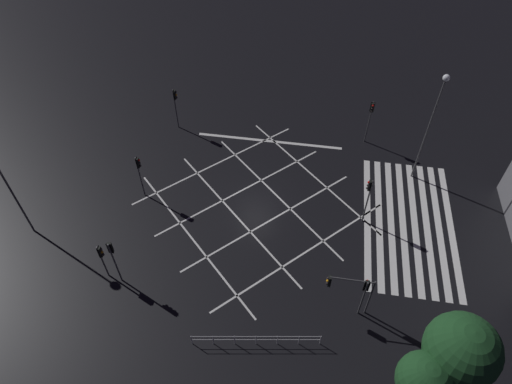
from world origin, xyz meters
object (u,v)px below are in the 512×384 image
at_px(traffic_light_median_south, 368,193).
at_px(street_tree_far, 425,381).
at_px(traffic_light_nw_cross, 102,256).
at_px(traffic_light_median_north, 139,169).
at_px(traffic_light_sw_cross, 347,287).
at_px(traffic_light_se_main, 371,115).
at_px(street_tree_near, 462,350).
at_px(street_lamp_far, 3,176).
at_px(traffic_light_nw_main, 113,254).
at_px(traffic_light_sw_main, 365,291).
at_px(street_lamp_west, 434,112).
at_px(traffic_light_ne_cross, 175,101).

relative_size(traffic_light_median_south, street_tree_far, 0.85).
bearing_deg(traffic_light_nw_cross, traffic_light_median_north, 89.55).
bearing_deg(traffic_light_sw_cross, traffic_light_median_south, -99.37).
distance_m(traffic_light_se_main, traffic_light_nw_cross, 24.66).
xyz_separation_m(traffic_light_sw_cross, street_tree_near, (-3.92, -5.75, 1.71)).
distance_m(traffic_light_median_south, street_tree_far, 13.62).
bearing_deg(street_tree_far, street_tree_near, -48.78).
distance_m(traffic_light_median_north, traffic_light_median_south, 17.33).
xyz_separation_m(street_lamp_far, street_tree_near, (-6.87, -29.03, -1.39)).
xyz_separation_m(traffic_light_nw_cross, traffic_light_nw_main, (-0.14, -0.96, 0.57)).
bearing_deg(street_tree_near, traffic_light_sw_cross, 55.70).
xyz_separation_m(traffic_light_sw_main, traffic_light_nw_main, (-0.05, 16.25, 0.31)).
xyz_separation_m(traffic_light_median_south, street_lamp_far, (-4.91, 24.57, 2.74)).
distance_m(street_lamp_west, street_tree_near, 17.50).
height_order(traffic_light_median_north, street_lamp_west, street_lamp_west).
xyz_separation_m(traffic_light_ne_cross, street_lamp_far, (-13.70, 7.61, 2.92)).
xyz_separation_m(street_lamp_west, street_tree_far, (-18.92, 1.55, -3.05)).
height_order(traffic_light_median_north, traffic_light_se_main, traffic_light_se_main).
height_order(traffic_light_median_south, street_tree_far, street_tree_far).
xyz_separation_m(traffic_light_sw_main, street_tree_near, (-3.90, -4.64, 1.83)).
relative_size(traffic_light_ne_cross, traffic_light_median_south, 0.94).
bearing_deg(traffic_light_median_north, street_tree_near, -28.31).
xyz_separation_m(traffic_light_se_main, street_tree_near, (-21.17, -4.16, 1.40)).
height_order(traffic_light_se_main, traffic_light_sw_cross, traffic_light_se_main).
bearing_deg(traffic_light_nw_cross, street_lamp_west, 31.74).
bearing_deg(traffic_light_ne_cross, street_tree_near, -43.85).
xyz_separation_m(traffic_light_nw_cross, traffic_light_sw_main, (-0.09, -17.20, 0.26)).
bearing_deg(street_tree_near, street_lamp_west, 0.79).
xyz_separation_m(traffic_light_sw_cross, street_lamp_west, (13.43, -5.51, 3.94)).
distance_m(traffic_light_sw_main, street_tree_far, 6.25).
distance_m(traffic_light_nw_main, street_tree_near, 21.30).
distance_m(traffic_light_nw_cross, street_tree_far, 20.85).
relative_size(traffic_light_sw_cross, street_lamp_far, 0.50).
distance_m(traffic_light_se_main, traffic_light_sw_main, 17.28).
xyz_separation_m(traffic_light_ne_cross, traffic_light_se_main, (0.60, -17.25, 0.13)).
relative_size(traffic_light_se_main, traffic_light_sw_main, 1.17).
relative_size(traffic_light_median_north, traffic_light_nw_cross, 1.23).
height_order(traffic_light_sw_cross, traffic_light_nw_main, traffic_light_nw_main).
bearing_deg(street_tree_near, traffic_light_nw_cross, 79.65).
bearing_deg(traffic_light_ne_cross, traffic_light_se_main, 1.98).
bearing_deg(street_lamp_west, street_tree_near, -179.21).
relative_size(traffic_light_nw_cross, traffic_light_nw_main, 0.81).
bearing_deg(traffic_light_nw_main, street_tree_near, -100.44).
bearing_deg(traffic_light_median_south, street_lamp_west, -127.09).
xyz_separation_m(traffic_light_median_north, traffic_light_nw_main, (-7.89, -0.90, 0.04)).
relative_size(traffic_light_sw_main, street_tree_far, 0.72).
distance_m(traffic_light_sw_main, traffic_light_sw_cross, 1.11).
bearing_deg(street_lamp_far, traffic_light_median_north, -56.10).
bearing_deg(traffic_light_median_north, traffic_light_sw_cross, -25.98).
distance_m(street_lamp_far, street_tree_far, 28.60).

